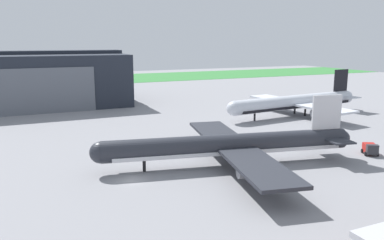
% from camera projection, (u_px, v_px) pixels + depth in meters
% --- Properties ---
extents(ground_plane, '(440.00, 440.00, 0.00)m').
position_uv_depth(ground_plane, '(131.00, 180.00, 61.68)').
color(ground_plane, gray).
extents(grass_field_strip, '(440.00, 56.00, 0.08)m').
position_uv_depth(grass_field_strip, '(50.00, 81.00, 212.43)').
color(grass_field_strip, '#367F3B').
rests_on(grass_field_strip, ground_plane).
extents(airliner_far_right, '(48.71, 37.57, 13.00)m').
position_uv_depth(airliner_far_right, '(296.00, 102.00, 114.48)').
color(airliner_far_right, silver).
rests_on(airliner_far_right, ground_plane).
extents(airliner_near_left, '(47.11, 42.41, 12.12)m').
position_uv_depth(airliner_near_left, '(230.00, 145.00, 68.46)').
color(airliner_near_left, '#282B33').
rests_on(airliner_near_left, ground_plane).
extents(baggage_tug, '(3.65, 4.02, 2.30)m').
position_uv_depth(baggage_tug, '(370.00, 149.00, 75.32)').
color(baggage_tug, '#2D2D33').
rests_on(baggage_tug, ground_plane).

